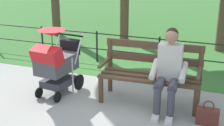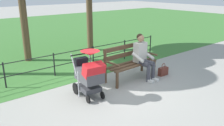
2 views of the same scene
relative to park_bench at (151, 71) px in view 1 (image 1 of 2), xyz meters
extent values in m
plane|color=#9E9B93|center=(0.89, 0.12, -0.53)|extent=(60.00, 60.00, 0.00)
cube|color=#3D7533|center=(0.89, -8.68, -0.52)|extent=(40.00, 16.00, 0.01)
cube|color=brown|center=(0.00, -0.06, -0.08)|extent=(1.60, 0.16, 0.04)
cube|color=brown|center=(0.00, 0.12, -0.08)|extent=(1.60, 0.16, 0.04)
cube|color=brown|center=(-0.01, 0.29, -0.08)|extent=(1.60, 0.16, 0.04)
cube|color=brown|center=(0.01, -0.16, 0.14)|extent=(1.60, 0.10, 0.12)
cube|color=brown|center=(0.01, -0.16, 0.37)|extent=(1.60, 0.10, 0.12)
cylinder|color=brown|center=(-0.76, 0.28, -0.30)|extent=(0.08, 0.08, 0.45)
cylinder|color=brown|center=(-0.74, -0.19, -0.05)|extent=(0.08, 0.08, 0.95)
cube|color=brown|center=(-0.75, 0.08, 0.10)|extent=(0.07, 0.56, 0.04)
cylinder|color=brown|center=(0.74, 0.35, -0.30)|extent=(0.08, 0.08, 0.45)
cylinder|color=brown|center=(0.76, -0.13, -0.05)|extent=(0.08, 0.08, 0.95)
cube|color=brown|center=(0.74, 0.15, 0.10)|extent=(0.07, 0.56, 0.04)
cylinder|color=#42424C|center=(-0.42, 0.33, -0.06)|extent=(0.16, 0.41, 0.14)
cylinder|color=#42424C|center=(-0.22, 0.34, -0.06)|extent=(0.16, 0.41, 0.14)
cylinder|color=#42424C|center=(-0.43, 0.53, -0.29)|extent=(0.11, 0.11, 0.47)
cylinder|color=#42424C|center=(-0.23, 0.54, -0.29)|extent=(0.11, 0.11, 0.47)
cube|color=silver|center=(-0.44, 0.61, -0.49)|extent=(0.11, 0.22, 0.07)
cube|color=silver|center=(-0.24, 0.62, -0.49)|extent=(0.11, 0.22, 0.07)
cube|color=beige|center=(-0.32, 0.12, 0.22)|extent=(0.37, 0.23, 0.56)
cylinder|color=beige|center=(-0.54, 0.23, 0.12)|extent=(0.11, 0.43, 0.23)
cylinder|color=beige|center=(-0.10, 0.24, 0.12)|extent=(0.11, 0.43, 0.23)
sphere|color=#A37556|center=(-0.32, 0.12, 0.62)|extent=(0.20, 0.20, 0.20)
sphere|color=black|center=(-0.31, 0.09, 0.65)|extent=(0.19, 0.19, 0.19)
cylinder|color=black|center=(1.29, 0.00, -0.39)|extent=(0.06, 0.28, 0.28)
cylinder|color=black|center=(1.75, -0.05, -0.39)|extent=(0.06, 0.28, 0.28)
cylinder|color=black|center=(1.40, 0.60, -0.44)|extent=(0.05, 0.18, 0.18)
cylinder|color=black|center=(1.78, 0.55, -0.44)|extent=(0.05, 0.18, 0.18)
cube|color=#38383D|center=(1.56, 0.28, -0.31)|extent=(0.48, 0.56, 0.12)
cylinder|color=silver|center=(1.32, 0.20, -0.20)|extent=(0.03, 0.03, 0.65)
cylinder|color=silver|center=(1.77, 0.15, -0.20)|extent=(0.03, 0.03, 0.65)
cube|color=#47474C|center=(1.56, 0.30, 0.02)|extent=(0.53, 0.73, 0.28)
cube|color=red|center=(1.59, 0.54, 0.22)|extent=(0.51, 0.36, 0.33)
cylinder|color=black|center=(1.51, -0.14, 0.42)|extent=(0.52, 0.09, 0.03)
cylinder|color=silver|center=(1.29, -0.01, 0.22)|extent=(0.06, 0.30, 0.49)
cylinder|color=silver|center=(1.75, -0.07, 0.22)|extent=(0.06, 0.30, 0.49)
cone|color=red|center=(1.57, 0.38, 0.57)|extent=(0.49, 0.49, 0.10)
cylinder|color=black|center=(1.57, 0.38, 0.39)|extent=(0.01, 0.01, 0.30)
cube|color=black|center=(1.51, -0.12, 0.20)|extent=(0.34, 0.19, 0.28)
cube|color=brown|center=(-0.95, 0.48, -0.41)|extent=(0.32, 0.14, 0.24)
torus|color=brown|center=(-0.95, 0.48, -0.24)|extent=(0.16, 0.02, 0.16)
cylinder|color=black|center=(0.20, -1.51, -0.18)|extent=(0.04, 0.04, 0.70)
cylinder|color=black|center=(1.59, -1.51, -0.18)|extent=(0.04, 0.04, 0.70)
cylinder|color=black|center=(2.97, -1.51, -0.18)|extent=(0.04, 0.04, 0.70)
cylinder|color=black|center=(0.89, -1.51, 0.12)|extent=(6.94, 0.02, 0.02)
cylinder|color=black|center=(0.89, -1.51, -0.23)|extent=(6.94, 0.02, 0.02)
camera|label=1|loc=(-1.09, 4.75, 1.82)|focal=51.52mm
camera|label=2|loc=(4.39, 4.62, 1.98)|focal=37.63mm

